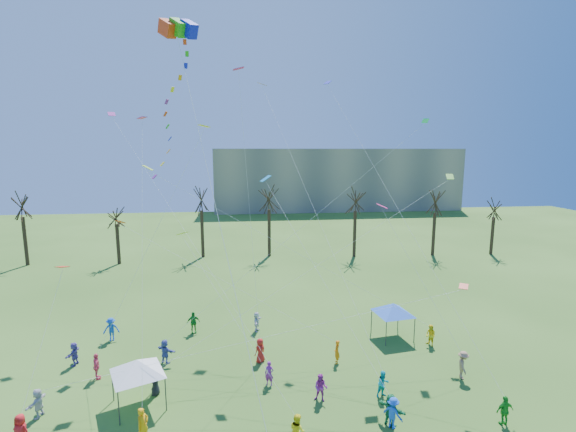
{
  "coord_description": "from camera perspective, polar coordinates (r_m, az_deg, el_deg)",
  "views": [
    {
      "loc": [
        -1.36,
        -17.05,
        14.65
      ],
      "look_at": [
        1.12,
        5.0,
        11.0
      ],
      "focal_mm": 25.0,
      "sensor_mm": 36.0,
      "label": 1
    }
  ],
  "objects": [
    {
      "name": "big_box_kite",
      "position": [
        23.89,
        -15.49,
        14.11
      ],
      "size": [
        3.57,
        6.33,
        22.29
      ],
      "color": "red",
      "rests_on": "ground"
    },
    {
      "name": "festival_crowd",
      "position": [
        27.43,
        -5.72,
        -20.9
      ],
      "size": [
        26.56,
        14.56,
        1.86
      ],
      "color": "red",
      "rests_on": "ground"
    },
    {
      "name": "small_kites_aloft",
      "position": [
        28.91,
        -4.02,
        5.54
      ],
      "size": [
        28.44,
        18.49,
        32.98
      ],
      "color": "red",
      "rests_on": "ground"
    },
    {
      "name": "canopy_tent_blue",
      "position": [
        33.33,
        14.72,
        -12.61
      ],
      "size": [
        3.68,
        3.68,
        2.79
      ],
      "color": "#3F3F44",
      "rests_on": "ground"
    },
    {
      "name": "distant_building",
      "position": [
        102.02,
        6.85,
        5.26
      ],
      "size": [
        60.0,
        14.0,
        15.0
      ],
      "primitive_type": "cube",
      "color": "gray",
      "rests_on": "ground"
    },
    {
      "name": "bare_tree_row",
      "position": [
        54.11,
        -2.81,
        1.12
      ],
      "size": [
        67.89,
        8.32,
        10.31
      ],
      "color": "black",
      "rests_on": "ground"
    },
    {
      "name": "canopy_tent_white",
      "position": [
        25.94,
        -20.66,
        -19.42
      ],
      "size": [
        3.49,
        3.49,
        2.86
      ],
      "color": "#3F3F44",
      "rests_on": "ground"
    }
  ]
}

